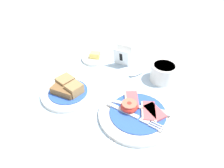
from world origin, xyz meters
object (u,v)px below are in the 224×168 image
Objects in this scene: number_card at (122,56)px; breakfast_plate at (137,113)px; fork_on_cloth at (110,163)px; bread_plate at (69,90)px; butter_dish at (95,58)px; sugar_cup at (163,72)px; teaspoon_by_saucer at (131,75)px.

breakfast_plate is at bearing -58.78° from number_card.
breakfast_plate reaches higher than fork_on_cloth.
fork_on_cloth is (-0.01, -0.18, -0.01)m from breakfast_plate.
bread_plate reaches higher than breakfast_plate.
breakfast_plate is 2.12× the size of butter_dish.
sugar_cup is 0.82× the size of butter_dish.
breakfast_plate is 2.57× the size of sugar_cup.
breakfast_plate is at bearing -97.85° from sugar_cup.
teaspoon_by_saucer is at bearing -7.04° from fork_on_cloth.
breakfast_plate is at bearing -124.18° from teaspoon_by_saucer.
teaspoon_by_saucer is at bearing 47.64° from bread_plate.
fork_on_cloth is (-0.04, -0.38, -0.03)m from sugar_cup.
bread_plate is 1.62× the size of butter_dish.
bread_plate is (-0.24, 0.00, 0.00)m from breakfast_plate.
teaspoon_by_saucer is at bearing 114.87° from breakfast_plate.
butter_dish is (-0.02, 0.23, -0.01)m from bread_plate.
bread_plate is 0.26m from number_card.
butter_dish is 0.63× the size of teaspoon_by_saucer.
fork_on_cloth is (0.07, -0.36, -0.00)m from teaspoon_by_saucer.
number_card is at bearing 74.86° from teaspoon_by_saucer.
teaspoon_by_saucer is (-0.08, 0.18, -0.01)m from breakfast_plate.
fork_on_cloth is at bearing -93.37° from breakfast_plate.
butter_dish is at bearing 174.68° from sugar_cup.
number_card is (0.10, 0.24, 0.02)m from bread_plate.
fork_on_cloth is at bearing -72.00° from number_card.
number_card is 0.44m from fork_on_cloth.
bread_plate reaches higher than butter_dish.
number_card is at bearing -0.94° from fork_on_cloth.
number_card is 0.09m from teaspoon_by_saucer.
breakfast_plate is 0.18m from fork_on_cloth.
breakfast_plate is 0.19m from teaspoon_by_saucer.
butter_dish is (-0.28, 0.03, -0.03)m from sugar_cup.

